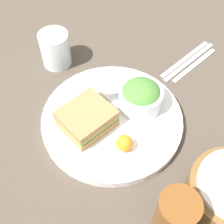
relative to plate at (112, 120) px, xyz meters
The scene contains 11 objects.
ground_plane 0.01m from the plate, ahead, with size 4.00×4.00×0.00m, color #4C4238.
plate is the anchor object (origin of this frame).
sandwich 0.07m from the plate, 26.88° to the right, with size 0.12×0.11×0.05m.
salad_bowl 0.09m from the plate, 163.33° to the left, with size 0.10×0.10×0.07m.
dressing_cup 0.08m from the plate, 132.99° to the right, with size 0.06×0.06×0.03m, color #B7B7BC.
orange_wedge 0.09m from the plate, 61.53° to the left, with size 0.04×0.04×0.04m, color orange.
drink_glass 0.27m from the plate, 67.90° to the left, with size 0.07×0.07×0.12m, color brown.
fork 0.29m from the plate, behind, with size 0.19×0.01×0.01m, color #B2B2B7.
knife 0.29m from the plate, behind, with size 0.20×0.01×0.01m, color #B2B2B7.
spoon 0.29m from the plate, behind, with size 0.17×0.01×0.01m, color #B2B2B7.
water_glass 0.25m from the plate, 99.85° to the right, with size 0.08×0.08×0.09m, color silver.
Camera 1 is at (0.30, 0.29, 0.60)m, focal length 50.00 mm.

